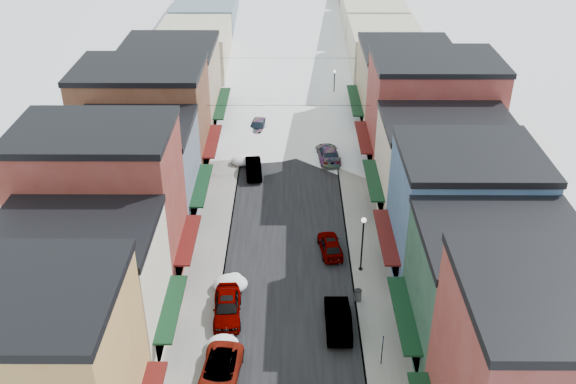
{
  "coord_description": "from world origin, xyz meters",
  "views": [
    {
      "loc": [
        0.22,
        -20.08,
        30.8
      ],
      "look_at": [
        0.0,
        28.14,
        3.0
      ],
      "focal_mm": 40.0,
      "sensor_mm": 36.0,
      "label": 1
    }
  ],
  "objects_px": {
    "car_white_suv": "(220,373)",
    "car_green_sedan": "(338,319)",
    "trash_can": "(358,295)",
    "car_silver_sedan": "(227,307)",
    "car_dark_hatch": "(254,168)",
    "streetlamp_near": "(363,237)"
  },
  "relations": [
    {
      "from": "car_silver_sedan",
      "to": "car_green_sedan",
      "type": "distance_m",
      "value": 7.95
    },
    {
      "from": "car_dark_hatch",
      "to": "trash_can",
      "type": "distance_m",
      "value": 21.62
    },
    {
      "from": "car_white_suv",
      "to": "car_dark_hatch",
      "type": "xyz_separation_m",
      "value": [
        0.72,
        27.61,
        -0.01
      ]
    },
    {
      "from": "car_white_suv",
      "to": "car_dark_hatch",
      "type": "relative_size",
      "value": 1.21
    },
    {
      "from": "car_silver_sedan",
      "to": "streetlamp_near",
      "type": "xyz_separation_m",
      "value": [
        10.08,
        5.4,
        2.36
      ]
    },
    {
      "from": "car_silver_sedan",
      "to": "car_white_suv",
      "type": "bearing_deg",
      "value": -92.89
    },
    {
      "from": "car_white_suv",
      "to": "car_silver_sedan",
      "type": "relative_size",
      "value": 1.08
    },
    {
      "from": "car_silver_sedan",
      "to": "car_dark_hatch",
      "type": "relative_size",
      "value": 1.11
    },
    {
      "from": "car_white_suv",
      "to": "car_green_sedan",
      "type": "height_order",
      "value": "car_green_sedan"
    },
    {
      "from": "streetlamp_near",
      "to": "car_silver_sedan",
      "type": "bearing_deg",
      "value": -151.83
    },
    {
      "from": "car_dark_hatch",
      "to": "trash_can",
      "type": "bearing_deg",
      "value": -72.29
    },
    {
      "from": "trash_can",
      "to": "car_silver_sedan",
      "type": "bearing_deg",
      "value": -170.5
    },
    {
      "from": "car_green_sedan",
      "to": "streetlamp_near",
      "type": "height_order",
      "value": "streetlamp_near"
    },
    {
      "from": "trash_can",
      "to": "streetlamp_near",
      "type": "xyz_separation_m",
      "value": [
        0.58,
        3.81,
        2.56
      ]
    },
    {
      "from": "car_white_suv",
      "to": "trash_can",
      "type": "bearing_deg",
      "value": 44.96
    },
    {
      "from": "car_silver_sedan",
      "to": "streetlamp_near",
      "type": "height_order",
      "value": "streetlamp_near"
    },
    {
      "from": "car_silver_sedan",
      "to": "trash_can",
      "type": "xyz_separation_m",
      "value": [
        9.5,
        1.59,
        -0.2
      ]
    },
    {
      "from": "car_green_sedan",
      "to": "streetlamp_near",
      "type": "relative_size",
      "value": 1.03
    },
    {
      "from": "car_dark_hatch",
      "to": "car_silver_sedan",
      "type": "bearing_deg",
      "value": -98.17
    },
    {
      "from": "car_white_suv",
      "to": "streetlamp_near",
      "type": "relative_size",
      "value": 1.09
    },
    {
      "from": "streetlamp_near",
      "to": "car_dark_hatch",
      "type": "bearing_deg",
      "value": 120.13
    },
    {
      "from": "car_white_suv",
      "to": "trash_can",
      "type": "height_order",
      "value": "car_white_suv"
    }
  ]
}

